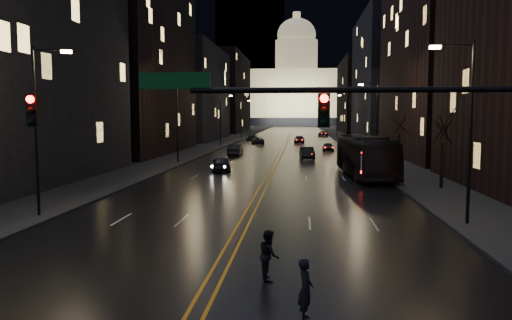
% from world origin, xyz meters
% --- Properties ---
extents(ground, '(900.00, 900.00, 0.00)m').
position_xyz_m(ground, '(0.00, 0.00, 0.00)').
color(ground, black).
rests_on(ground, ground).
extents(road, '(20.00, 320.00, 0.02)m').
position_xyz_m(road, '(0.00, 130.00, 0.01)').
color(road, black).
rests_on(road, ground).
extents(sidewalk_left, '(8.00, 320.00, 0.16)m').
position_xyz_m(sidewalk_left, '(-14.00, 130.00, 0.08)').
color(sidewalk_left, black).
rests_on(sidewalk_left, ground).
extents(sidewalk_right, '(8.00, 320.00, 0.16)m').
position_xyz_m(sidewalk_right, '(14.00, 130.00, 0.08)').
color(sidewalk_right, black).
rests_on(sidewalk_right, ground).
extents(center_line, '(0.62, 320.00, 0.01)m').
position_xyz_m(center_line, '(0.00, 130.00, 0.03)').
color(center_line, orange).
rests_on(center_line, road).
extents(building_left_mid, '(12.00, 30.00, 28.00)m').
position_xyz_m(building_left_mid, '(-21.00, 54.00, 14.00)').
color(building_left_mid, black).
rests_on(building_left_mid, ground).
extents(building_left_far, '(12.00, 34.00, 20.00)m').
position_xyz_m(building_left_far, '(-21.00, 92.00, 10.00)').
color(building_left_far, black).
rests_on(building_left_far, ground).
extents(building_left_dist, '(12.00, 40.00, 24.00)m').
position_xyz_m(building_left_dist, '(-21.00, 140.00, 12.00)').
color(building_left_dist, black).
rests_on(building_left_dist, ground).
extents(building_right_tall, '(12.00, 30.00, 38.00)m').
position_xyz_m(building_right_tall, '(21.00, 50.00, 19.00)').
color(building_right_tall, black).
rests_on(building_right_tall, ground).
extents(building_right_mid, '(12.00, 34.00, 26.00)m').
position_xyz_m(building_right_mid, '(21.00, 92.00, 13.00)').
color(building_right_mid, black).
rests_on(building_right_mid, ground).
extents(building_right_dist, '(12.00, 40.00, 22.00)m').
position_xyz_m(building_right_dist, '(21.00, 140.00, 11.00)').
color(building_right_dist, black).
rests_on(building_right_dist, ground).
extents(mountain_ridge, '(520.00, 60.00, 130.00)m').
position_xyz_m(mountain_ridge, '(40.00, 380.00, 65.00)').
color(mountain_ridge, black).
rests_on(mountain_ridge, ground).
extents(capitol, '(90.00, 50.00, 58.50)m').
position_xyz_m(capitol, '(0.00, 250.00, 17.15)').
color(capitol, black).
rests_on(capitol, ground).
extents(traffic_signal, '(17.29, 0.45, 7.00)m').
position_xyz_m(traffic_signal, '(5.91, -0.00, 5.10)').
color(traffic_signal, black).
rests_on(traffic_signal, ground).
extents(streetlamp_right_near, '(2.13, 0.25, 9.00)m').
position_xyz_m(streetlamp_right_near, '(10.81, 10.00, 5.08)').
color(streetlamp_right_near, black).
rests_on(streetlamp_right_near, ground).
extents(streetlamp_left_near, '(2.13, 0.25, 9.00)m').
position_xyz_m(streetlamp_left_near, '(-10.81, 10.00, 5.08)').
color(streetlamp_left_near, black).
rests_on(streetlamp_left_near, ground).
extents(streetlamp_right_mid, '(2.13, 0.25, 9.00)m').
position_xyz_m(streetlamp_right_mid, '(10.81, 40.00, 5.08)').
color(streetlamp_right_mid, black).
rests_on(streetlamp_right_mid, ground).
extents(streetlamp_left_mid, '(2.13, 0.25, 9.00)m').
position_xyz_m(streetlamp_left_mid, '(-10.81, 40.00, 5.08)').
color(streetlamp_left_mid, black).
rests_on(streetlamp_left_mid, ground).
extents(streetlamp_right_far, '(2.13, 0.25, 9.00)m').
position_xyz_m(streetlamp_right_far, '(10.81, 70.00, 5.08)').
color(streetlamp_right_far, black).
rests_on(streetlamp_right_far, ground).
extents(streetlamp_left_far, '(2.13, 0.25, 9.00)m').
position_xyz_m(streetlamp_left_far, '(-10.81, 70.00, 5.08)').
color(streetlamp_left_far, black).
rests_on(streetlamp_left_far, ground).
extents(streetlamp_right_dist, '(2.13, 0.25, 9.00)m').
position_xyz_m(streetlamp_right_dist, '(10.81, 100.00, 5.08)').
color(streetlamp_right_dist, black).
rests_on(streetlamp_right_dist, ground).
extents(streetlamp_left_dist, '(2.13, 0.25, 9.00)m').
position_xyz_m(streetlamp_left_dist, '(-10.81, 100.00, 5.08)').
color(streetlamp_left_dist, black).
rests_on(streetlamp_left_dist, ground).
extents(tree_right_mid, '(2.40, 2.40, 6.65)m').
position_xyz_m(tree_right_mid, '(13.00, 22.00, 4.53)').
color(tree_right_mid, black).
rests_on(tree_right_mid, ground).
extents(tree_right_far, '(2.40, 2.40, 6.65)m').
position_xyz_m(tree_right_far, '(13.00, 38.00, 4.53)').
color(tree_right_far, black).
rests_on(tree_right_far, ground).
extents(bus, '(4.09, 13.31, 3.65)m').
position_xyz_m(bus, '(8.50, 29.40, 1.83)').
color(bus, black).
rests_on(bus, ground).
extents(oncoming_car_a, '(2.43, 4.75, 1.55)m').
position_xyz_m(oncoming_car_a, '(-4.78, 32.46, 0.77)').
color(oncoming_car_a, black).
rests_on(oncoming_car_a, ground).
extents(oncoming_car_b, '(1.67, 4.65, 1.53)m').
position_xyz_m(oncoming_car_b, '(-5.83, 50.39, 0.76)').
color(oncoming_car_b, black).
rests_on(oncoming_car_b, ground).
extents(oncoming_car_c, '(2.72, 5.11, 1.37)m').
position_xyz_m(oncoming_car_c, '(-5.14, 77.25, 0.68)').
color(oncoming_car_c, black).
rests_on(oncoming_car_c, ground).
extents(oncoming_car_d, '(2.22, 5.40, 1.57)m').
position_xyz_m(oncoming_car_d, '(-7.30, 88.41, 0.78)').
color(oncoming_car_d, black).
rests_on(oncoming_car_d, ground).
extents(receding_car_a, '(1.97, 4.72, 1.52)m').
position_xyz_m(receding_car_a, '(3.57, 46.75, 0.76)').
color(receding_car_a, black).
rests_on(receding_car_a, ground).
extents(receding_car_b, '(1.63, 3.99, 1.35)m').
position_xyz_m(receding_car_b, '(6.84, 59.75, 0.68)').
color(receding_car_b, black).
rests_on(receding_car_b, ground).
extents(receding_car_c, '(2.06, 4.85, 1.40)m').
position_xyz_m(receding_car_c, '(2.50, 81.15, 0.70)').
color(receding_car_c, black).
rests_on(receding_car_c, ground).
extents(receding_car_d, '(2.86, 5.29, 1.41)m').
position_xyz_m(receding_car_d, '(8.50, 113.87, 0.70)').
color(receding_car_d, black).
rests_on(receding_car_d, ground).
extents(pedestrian_a, '(0.41, 0.62, 1.68)m').
position_xyz_m(pedestrian_a, '(2.98, -2.00, 0.84)').
color(pedestrian_a, black).
rests_on(pedestrian_a, ground).
extents(pedestrian_b, '(0.60, 0.89, 1.68)m').
position_xyz_m(pedestrian_b, '(1.80, 1.19, 0.84)').
color(pedestrian_b, black).
rests_on(pedestrian_b, ground).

